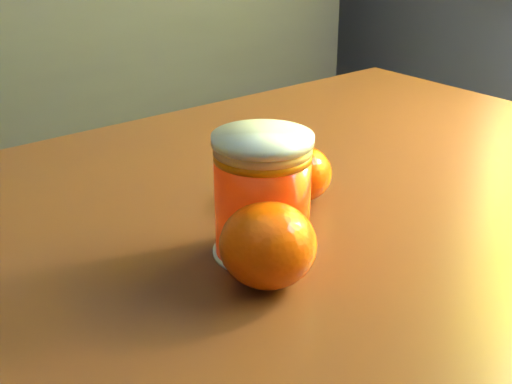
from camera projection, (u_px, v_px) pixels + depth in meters
table at (279, 332)px, 0.61m from camera, size 1.06×0.82×0.73m
juice_glass at (262, 196)px, 0.53m from camera, size 0.07×0.07×0.09m
orange_front at (268, 245)px, 0.49m from camera, size 0.08×0.08×0.06m
orange_back at (300, 173)px, 0.63m from camera, size 0.06×0.06×0.05m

